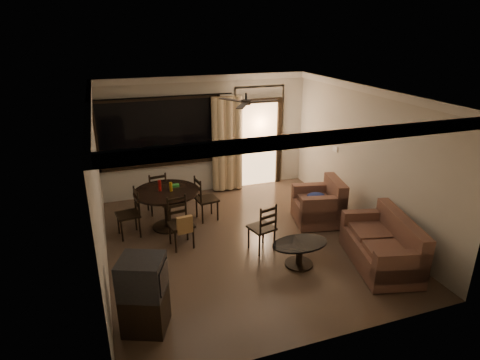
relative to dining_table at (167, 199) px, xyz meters
name	(u,v)px	position (x,y,z in m)	size (l,w,h in m)	color
ground	(245,242)	(1.27, -1.07, -0.63)	(5.50, 5.50, 0.00)	#7F6651
room_shell	(244,125)	(1.87, 0.70, 1.20)	(5.50, 6.70, 5.50)	beige
dining_table	(167,199)	(0.00, 0.00, 0.00)	(1.28, 1.28, 1.02)	black
dining_chair_west	(129,222)	(-0.76, -0.11, -0.35)	(0.47, 0.47, 0.95)	black
dining_chair_east	(206,207)	(0.83, 0.10, -0.35)	(0.47, 0.47, 0.95)	black
dining_chair_south	(181,232)	(0.11, -0.85, -0.32)	(0.47, 0.52, 0.95)	black
dining_chair_north	(157,200)	(-0.10, 0.78, -0.35)	(0.47, 0.47, 0.95)	black
tv_cabinet	(144,294)	(-0.77, -2.83, -0.09)	(0.71, 0.68, 1.08)	black
sofa	(384,247)	(3.23, -2.58, -0.28)	(1.22, 1.78, 0.86)	#3F1E1D
armchair	(320,205)	(3.02, -0.81, -0.25)	(1.08, 1.08, 0.91)	#3F1E1D
coffee_table	(300,250)	(1.88, -2.12, -0.34)	(0.98, 0.59, 0.43)	black
side_chair	(262,236)	(1.46, -1.44, -0.35)	(0.51, 0.51, 0.94)	black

